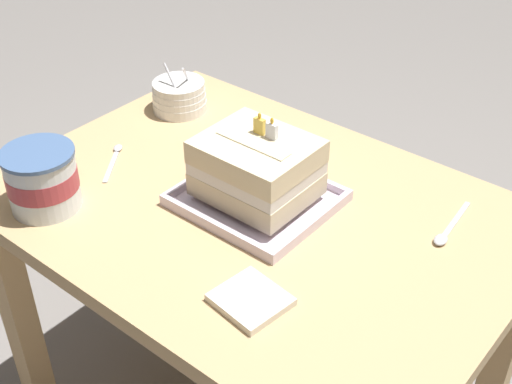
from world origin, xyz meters
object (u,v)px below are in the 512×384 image
Objects in this scene: serving_spoon_by_bowls at (115,155)px; serving_spoon_near_tray at (445,234)px; birthday_cake at (257,167)px; foil_tray at (257,200)px; ice_cream_tub at (42,179)px; bowl_stack at (179,96)px; napkin_pile at (251,300)px.

serving_spoon_near_tray is at bearing 16.81° from serving_spoon_by_bowls.
serving_spoon_near_tray is 1.31× the size of serving_spoon_by_bowls.
birthday_cake is 1.28× the size of serving_spoon_near_tray.
foil_tray is 2.01× the size of ice_cream_tub.
bowl_stack reaches higher than napkin_pile.
ice_cream_tub is (-0.32, -0.27, 0.06)m from foil_tray.
birthday_cake reaches higher than ice_cream_tub.
bowl_stack is 0.25m from serving_spoon_by_bowls.
foil_tray is 1.74× the size of serving_spoon_near_tray.
serving_spoon_by_bowls is (-0.35, -0.07, -0.08)m from birthday_cake.
ice_cream_tub is 0.22m from serving_spoon_by_bowls.
ice_cream_tub is 0.87× the size of serving_spoon_near_tray.
ice_cream_tub reaches higher than serving_spoon_near_tray.
foil_tray is 1.36× the size of birthday_cake.
serving_spoon_near_tray is (0.34, 0.14, -0.08)m from birthday_cake.
foil_tray is 2.27× the size of napkin_pile.
ice_cream_tub is at bearing -80.91° from serving_spoon_by_bowls.
bowl_stack and ice_cream_tub have the same top height.
bowl_stack is 0.80× the size of serving_spoon_near_tray.
napkin_pile is (0.52, -0.16, 0.00)m from serving_spoon_by_bowls.
ice_cream_tub is (-0.32, -0.27, -0.02)m from birthday_cake.
bowl_stack is (-0.39, 0.18, -0.05)m from birthday_cake.
napkin_pile is (0.17, -0.23, -0.00)m from foil_tray.
ice_cream_tub is (0.08, -0.45, 0.03)m from bowl_stack.
foil_tray is 0.08m from birthday_cake.
serving_spoon_near_tray is at bearing 65.31° from napkin_pile.
serving_spoon_by_bowls is (-0.03, 0.21, -0.06)m from ice_cream_tub.
bowl_stack is (-0.39, 0.18, 0.03)m from foil_tray.
serving_spoon_by_bowls is at bearing -169.15° from birthday_cake.
bowl_stack is at bearing 155.35° from birthday_cake.
serving_spoon_near_tray is 0.40m from napkin_pile.
foil_tray is 0.28m from napkin_pile.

